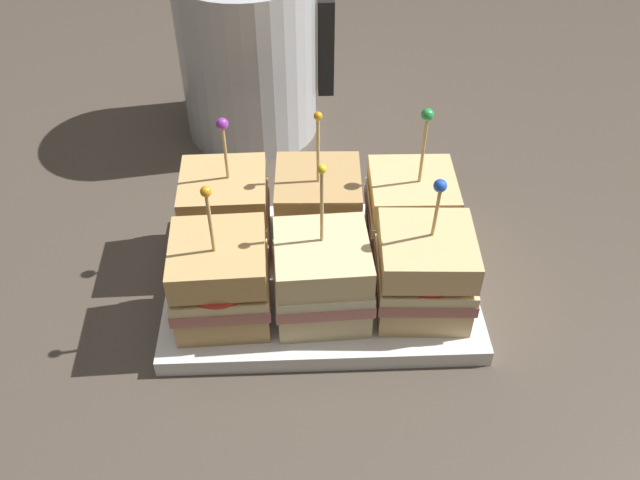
{
  "coord_description": "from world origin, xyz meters",
  "views": [
    {
      "loc": [
        -0.02,
        -0.49,
        0.5
      ],
      "look_at": [
        0.0,
        0.0,
        0.06
      ],
      "focal_mm": 38.0,
      "sensor_mm": 36.0,
      "label": 1
    }
  ],
  "objects": [
    {
      "name": "serving_platter",
      "position": [
        0.0,
        0.0,
        0.01
      ],
      "size": [
        0.31,
        0.22,
        0.02
      ],
      "color": "white",
      "rests_on": "ground_plane"
    },
    {
      "name": "sandwich_back_center",
      "position": [
        -0.0,
        0.05,
        0.06
      ],
      "size": [
        0.09,
        0.09,
        0.16
      ],
      "color": "tan",
      "rests_on": "serving_platter"
    },
    {
      "name": "ground_plane",
      "position": [
        0.0,
        0.0,
        0.0
      ],
      "size": [
        6.0,
        6.0,
        0.0
      ],
      "primitive_type": "plane",
      "color": "#4C4238"
    },
    {
      "name": "sandwich_front_left",
      "position": [
        -0.09,
        -0.05,
        0.06
      ],
      "size": [
        0.09,
        0.09,
        0.15
      ],
      "color": "tan",
      "rests_on": "serving_platter"
    },
    {
      "name": "sandwich_back_right",
      "position": [
        0.09,
        0.05,
        0.06
      ],
      "size": [
        0.09,
        0.09,
        0.16
      ],
      "color": "#DBB77A",
      "rests_on": "serving_platter"
    },
    {
      "name": "sandwich_front_center",
      "position": [
        -0.0,
        -0.05,
        0.06
      ],
      "size": [
        0.09,
        0.09,
        0.16
      ],
      "color": "beige",
      "rests_on": "serving_platter"
    },
    {
      "name": "kettle_steel",
      "position": [
        -0.08,
        0.3,
        0.11
      ],
      "size": [
        0.19,
        0.17,
        0.24
      ],
      "color": "#B7BABF",
      "rests_on": "ground_plane"
    },
    {
      "name": "sandwich_front_right",
      "position": [
        0.09,
        -0.05,
        0.06
      ],
      "size": [
        0.09,
        0.09,
        0.15
      ],
      "color": "#DBB77A",
      "rests_on": "serving_platter"
    },
    {
      "name": "sandwich_back_left",
      "position": [
        -0.09,
        0.05,
        0.06
      ],
      "size": [
        0.09,
        0.09,
        0.15
      ],
      "color": "tan",
      "rests_on": "serving_platter"
    }
  ]
}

